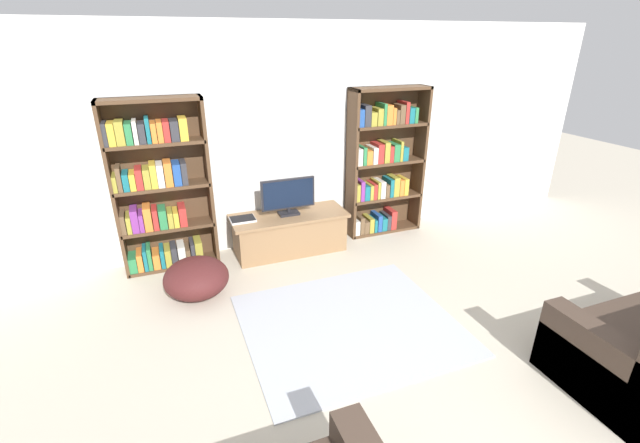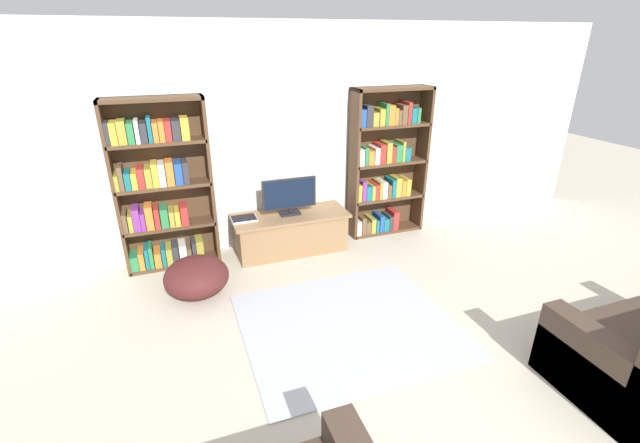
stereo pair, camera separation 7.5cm
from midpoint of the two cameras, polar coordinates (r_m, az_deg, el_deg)
wall_back at (r=5.20m, az=-3.59°, el=10.91°), size 8.80×0.06×2.60m
bookshelf_left at (r=4.93m, az=-20.05°, el=4.05°), size 1.01×0.30×1.87m
bookshelf_right at (r=5.58m, az=8.92°, el=7.52°), size 1.01×0.30×1.87m
tv_stand at (r=5.20m, az=-3.53°, el=-1.44°), size 1.38×0.55×0.48m
television at (r=5.03m, az=-3.68°, el=3.44°), size 0.65×0.16×0.44m
laptop at (r=5.01m, az=-9.70°, el=0.37°), size 0.29×0.22×0.03m
area_rug at (r=4.02m, az=4.30°, el=-13.54°), size 1.88×1.65×0.02m
beanbag_ottoman at (r=4.52m, az=-15.68°, el=-7.10°), size 0.65×0.65×0.38m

